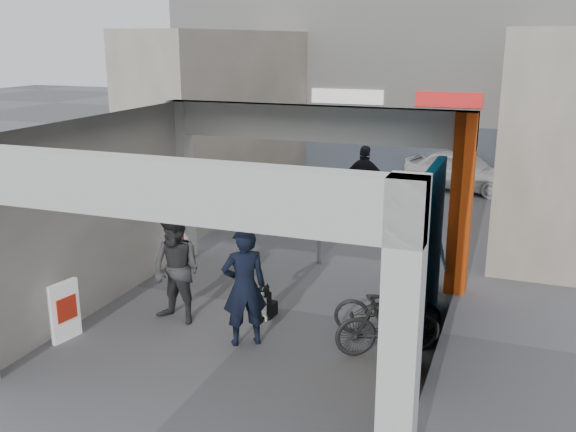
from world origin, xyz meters
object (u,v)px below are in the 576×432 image
at_px(produce_stand, 268,209).
at_px(man_elderly, 426,255).
at_px(border_collie, 266,304).
at_px(bicycle_rear, 388,324).
at_px(man_back_turned, 176,270).
at_px(white_van, 462,171).
at_px(bicycle_front, 388,308).
at_px(cafe_set, 302,215).
at_px(man_with_dog, 244,287).
at_px(man_crates, 365,182).

relative_size(produce_stand, man_elderly, 0.67).
distance_m(border_collie, bicycle_rear, 2.38).
xyz_separation_m(man_back_turned, man_elderly, (3.83, 2.80, -0.17)).
bearing_deg(white_van, bicycle_rear, -162.43).
xyz_separation_m(bicycle_front, white_van, (0.05, 11.27, 0.17)).
bearing_deg(cafe_set, man_with_dog, -78.60).
height_order(cafe_set, man_crates, man_crates).
bearing_deg(bicycle_rear, man_crates, -12.66).
bearing_deg(man_back_turned, man_elderly, 45.33).
height_order(man_elderly, man_crates, man_crates).
xyz_separation_m(border_collie, man_back_turned, (-1.37, -0.66, 0.68)).
bearing_deg(man_back_turned, border_collie, 34.93).
bearing_deg(man_with_dog, man_elderly, -162.24).
xyz_separation_m(man_back_turned, bicycle_front, (3.52, 0.79, -0.49)).
xyz_separation_m(man_crates, bicycle_front, (2.11, -6.88, -0.54)).
bearing_deg(border_collie, cafe_set, 108.64).
bearing_deg(cafe_set, white_van, 58.78).
distance_m(man_with_dog, bicycle_front, 2.43).
xyz_separation_m(man_elderly, bicycle_rear, (-0.15, -2.70, -0.27)).
bearing_deg(bicycle_front, man_crates, 2.33).
height_order(man_back_turned, bicycle_front, man_back_turned).
distance_m(border_collie, man_crates, 7.04).
bearing_deg(cafe_set, man_elderly, -43.30).
bearing_deg(cafe_set, bicycle_front, -58.21).
xyz_separation_m(border_collie, man_elderly, (2.46, 2.13, 0.52)).
height_order(man_with_dog, bicycle_rear, man_with_dog).
height_order(bicycle_front, bicycle_rear, bicycle_rear).
height_order(man_with_dog, bicycle_front, man_with_dog).
height_order(cafe_set, bicycle_front, bicycle_front).
bearing_deg(cafe_set, man_crates, 45.50).
xyz_separation_m(cafe_set, border_collie, (1.28, -5.66, -0.02)).
distance_m(man_elderly, bicycle_rear, 2.72).
xyz_separation_m(man_with_dog, man_crates, (-0.03, 8.03, 0.02)).
xyz_separation_m(bicycle_rear, white_van, (-0.10, 11.97, 0.13)).
xyz_separation_m(man_with_dog, bicycle_rear, (2.24, 0.46, -0.47)).
xyz_separation_m(produce_stand, man_crates, (2.43, 1.00, 0.73)).
relative_size(produce_stand, man_crates, 0.53).
xyz_separation_m(man_crates, bicycle_rear, (2.26, -7.57, -0.50)).
bearing_deg(bicycle_rear, border_collie, 46.86).
relative_size(man_with_dog, man_elderly, 1.25).
relative_size(border_collie, bicycle_front, 0.38).
xyz_separation_m(produce_stand, bicycle_front, (4.54, -5.87, 0.19)).
height_order(produce_stand, bicycle_rear, bicycle_rear).
bearing_deg(man_with_dog, white_van, -134.83).
xyz_separation_m(man_with_dog, bicycle_front, (2.08, 1.15, -0.52)).
xyz_separation_m(man_with_dog, man_back_turned, (-1.44, 0.36, -0.03)).
relative_size(man_back_turned, bicycle_front, 1.08).
height_order(man_with_dog, man_back_turned, man_with_dog).
relative_size(man_crates, bicycle_front, 1.14).
bearing_deg(produce_stand, bicycle_rear, -34.42).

